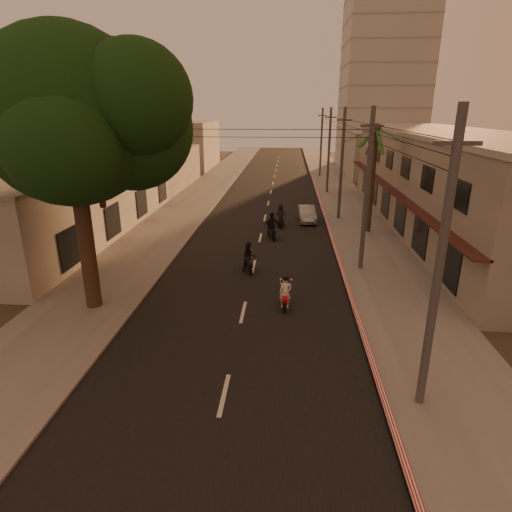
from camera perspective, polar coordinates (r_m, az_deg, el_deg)
The scene contains 19 objects.
ground at distance 18.00m, azimuth -2.40°, elevation -10.36°, with size 160.00×160.00×0.00m, color #383023.
road at distance 36.70m, azimuth 1.19°, elevation 5.12°, with size 10.00×140.00×0.02m, color black.
sidewalk_right at distance 37.06m, azimuth 12.90°, elevation 4.85°, with size 5.00×140.00×0.12m, color slate.
sidewalk_left at distance 37.83m, azimuth -10.27°, elevation 5.31°, with size 5.00×140.00×0.12m, color slate.
curb_stripe at distance 31.95m, azimuth 9.87°, elevation 2.88°, with size 0.20×60.00×0.20m, color #AF1612.
shophouse_row at distance 36.04m, azimuth 24.10°, elevation 9.13°, with size 8.80×34.20×7.30m.
left_building at distance 34.15m, azimuth -23.71°, elevation 6.92°, with size 8.20×24.20×5.20m.
distant_tower at distance 73.13m, azimuth 16.69°, elevation 22.35°, with size 12.10×12.10×28.00m.
broadleaf_tree at distance 19.67m, azimuth -22.38°, elevation 16.65°, with size 9.60×8.70×12.10m.
palm_tree at distance 32.20m, azimuth 15.77°, elevation 15.36°, with size 5.00×5.00×8.20m.
utility_poles at distance 35.90m, azimuth 11.55°, elevation 15.00°, with size 1.20×48.26×9.00m.
filler_right at distance 62.04m, azimuth 15.94°, elevation 12.93°, with size 8.00×14.00×6.00m, color #A09C90.
filler_left_near at distance 52.49m, azimuth -13.65°, elevation 11.25°, with size 8.00×14.00×4.40m, color #A09C90.
filler_left_far at distance 69.63m, azimuth -9.21°, elevation 14.40°, with size 8.00×14.00×7.00m, color #A09C90.
scooter_red at distance 19.96m, azimuth 3.93°, elevation -5.02°, with size 0.62×1.66×1.62m.
scooter_mid_a at distance 24.28m, azimuth -0.97°, elevation -0.24°, with size 1.15×1.79×1.80m.
scooter_mid_b at distance 30.56m, azimuth 2.09°, elevation 3.97°, with size 1.34×1.95×1.97m.
scooter_far_a at distance 33.75m, azimuth 3.28°, elevation 5.32°, with size 0.91×1.93×1.89m.
parked_car at distance 35.71m, azimuth 6.79°, elevation 5.60°, with size 1.53×3.84×1.24m, color gray.
Camera 1 is at (1.92, -15.57, 8.83)m, focal length 30.00 mm.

